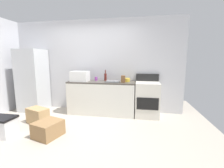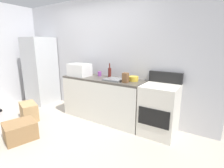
{
  "view_description": "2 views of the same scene",
  "coord_description": "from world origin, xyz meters",
  "px_view_note": "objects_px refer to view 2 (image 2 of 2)",
  "views": [
    {
      "loc": [
        1.3,
        -2.76,
        1.47
      ],
      "look_at": [
        0.68,
        0.7,
        0.91
      ],
      "focal_mm": 24.36,
      "sensor_mm": 36.0,
      "label": 1
    },
    {
      "loc": [
        2.29,
        -1.56,
        1.58
      ],
      "look_at": [
        0.82,
        0.74,
        0.93
      ],
      "focal_mm": 26.47,
      "sensor_mm": 36.0,
      "label": 2
    }
  ],
  "objects_px": {
    "cardboard_box_large": "(20,131)",
    "cardboard_box_medium": "(29,111)",
    "refrigerator": "(41,71)",
    "wine_bottle": "(110,72)",
    "mixing_bowl": "(133,79)",
    "stove_oven": "(159,109)",
    "coffee_mug": "(100,74)",
    "microwave": "(80,70)",
    "knife_block": "(125,78)"
  },
  "relations": [
    {
      "from": "stove_oven",
      "to": "mixing_bowl",
      "type": "distance_m",
      "value": 0.74
    },
    {
      "from": "wine_bottle",
      "to": "refrigerator",
      "type": "bearing_deg",
      "value": -174.98
    },
    {
      "from": "coffee_mug",
      "to": "mixing_bowl",
      "type": "relative_size",
      "value": 0.53
    },
    {
      "from": "stove_oven",
      "to": "cardboard_box_medium",
      "type": "relative_size",
      "value": 2.19
    },
    {
      "from": "wine_bottle",
      "to": "coffee_mug",
      "type": "distance_m",
      "value": 0.28
    },
    {
      "from": "stove_oven",
      "to": "mixing_bowl",
      "type": "relative_size",
      "value": 5.79
    },
    {
      "from": "stove_oven",
      "to": "wine_bottle",
      "type": "xyz_separation_m",
      "value": [
        -1.14,
        0.13,
        0.54
      ]
    },
    {
      "from": "knife_block",
      "to": "microwave",
      "type": "bearing_deg",
      "value": 177.84
    },
    {
      "from": "coffee_mug",
      "to": "stove_oven",
      "type": "bearing_deg",
      "value": -5.65
    },
    {
      "from": "stove_oven",
      "to": "coffee_mug",
      "type": "xyz_separation_m",
      "value": [
        -1.42,
        0.14,
        0.48
      ]
    },
    {
      "from": "stove_oven",
      "to": "knife_block",
      "type": "bearing_deg",
      "value": -167.9
    },
    {
      "from": "refrigerator",
      "to": "mixing_bowl",
      "type": "xyz_separation_m",
      "value": [
        2.72,
        0.12,
        0.06
      ]
    },
    {
      "from": "cardboard_box_large",
      "to": "cardboard_box_medium",
      "type": "bearing_deg",
      "value": 138.99
    },
    {
      "from": "microwave",
      "to": "cardboard_box_large",
      "type": "distance_m",
      "value": 1.64
    },
    {
      "from": "stove_oven",
      "to": "mixing_bowl",
      "type": "bearing_deg",
      "value": 172.83
    },
    {
      "from": "stove_oven",
      "to": "refrigerator",
      "type": "bearing_deg",
      "value": -179.03
    },
    {
      "from": "refrigerator",
      "to": "stove_oven",
      "type": "xyz_separation_m",
      "value": [
        3.27,
        0.06,
        -0.42
      ]
    },
    {
      "from": "knife_block",
      "to": "stove_oven",
      "type": "bearing_deg",
      "value": 12.1
    },
    {
      "from": "stove_oven",
      "to": "cardboard_box_medium",
      "type": "xyz_separation_m",
      "value": [
        -2.53,
        -0.93,
        -0.29
      ]
    },
    {
      "from": "refrigerator",
      "to": "mixing_bowl",
      "type": "relative_size",
      "value": 9.31
    },
    {
      "from": "stove_oven",
      "to": "knife_block",
      "type": "xyz_separation_m",
      "value": [
        -0.62,
        -0.13,
        0.52
      ]
    },
    {
      "from": "cardboard_box_large",
      "to": "mixing_bowl",
      "type": "bearing_deg",
      "value": 48.03
    },
    {
      "from": "microwave",
      "to": "coffee_mug",
      "type": "xyz_separation_m",
      "value": [
        0.38,
        0.23,
        -0.09
      ]
    },
    {
      "from": "refrigerator",
      "to": "cardboard_box_large",
      "type": "bearing_deg",
      "value": -46.29
    },
    {
      "from": "stove_oven",
      "to": "mixing_bowl",
      "type": "height_order",
      "value": "stove_oven"
    },
    {
      "from": "knife_block",
      "to": "cardboard_box_medium",
      "type": "distance_m",
      "value": 2.23
    },
    {
      "from": "refrigerator",
      "to": "cardboard_box_medium",
      "type": "bearing_deg",
      "value": -49.98
    },
    {
      "from": "microwave",
      "to": "knife_block",
      "type": "height_order",
      "value": "microwave"
    },
    {
      "from": "stove_oven",
      "to": "cardboard_box_medium",
      "type": "distance_m",
      "value": 2.72
    },
    {
      "from": "wine_bottle",
      "to": "knife_block",
      "type": "bearing_deg",
      "value": -26.88
    },
    {
      "from": "wine_bottle",
      "to": "mixing_bowl",
      "type": "distance_m",
      "value": 0.59
    },
    {
      "from": "knife_block",
      "to": "coffee_mug",
      "type": "bearing_deg",
      "value": 161.06
    },
    {
      "from": "wine_bottle",
      "to": "coffee_mug",
      "type": "bearing_deg",
      "value": 178.26
    },
    {
      "from": "wine_bottle",
      "to": "mixing_bowl",
      "type": "height_order",
      "value": "wine_bottle"
    },
    {
      "from": "wine_bottle",
      "to": "knife_block",
      "type": "height_order",
      "value": "wine_bottle"
    },
    {
      "from": "stove_oven",
      "to": "cardboard_box_medium",
      "type": "bearing_deg",
      "value": -159.82
    },
    {
      "from": "stove_oven",
      "to": "coffee_mug",
      "type": "height_order",
      "value": "stove_oven"
    },
    {
      "from": "cardboard_box_large",
      "to": "cardboard_box_medium",
      "type": "xyz_separation_m",
      "value": [
        -0.61,
        0.53,
        0.03
      ]
    },
    {
      "from": "stove_oven",
      "to": "cardboard_box_medium",
      "type": "height_order",
      "value": "stove_oven"
    },
    {
      "from": "cardboard_box_large",
      "to": "microwave",
      "type": "bearing_deg",
      "value": 84.61
    },
    {
      "from": "coffee_mug",
      "to": "mixing_bowl",
      "type": "xyz_separation_m",
      "value": [
        0.86,
        -0.07,
        -0.0
      ]
    },
    {
      "from": "microwave",
      "to": "coffee_mug",
      "type": "height_order",
      "value": "microwave"
    },
    {
      "from": "wine_bottle",
      "to": "microwave",
      "type": "bearing_deg",
      "value": -161.49
    },
    {
      "from": "refrigerator",
      "to": "cardboard_box_large",
      "type": "distance_m",
      "value": 2.07
    },
    {
      "from": "wine_bottle",
      "to": "coffee_mug",
      "type": "xyz_separation_m",
      "value": [
        -0.27,
        0.01,
        -0.06
      ]
    },
    {
      "from": "microwave",
      "to": "cardboard_box_large",
      "type": "height_order",
      "value": "microwave"
    },
    {
      "from": "stove_oven",
      "to": "mixing_bowl",
      "type": "xyz_separation_m",
      "value": [
        -0.55,
        0.07,
        0.48
      ]
    },
    {
      "from": "stove_oven",
      "to": "coffee_mug",
      "type": "relative_size",
      "value": 11.0
    },
    {
      "from": "cardboard_box_medium",
      "to": "coffee_mug",
      "type": "bearing_deg",
      "value": 43.76
    },
    {
      "from": "refrigerator",
      "to": "microwave",
      "type": "relative_size",
      "value": 3.84
    }
  ]
}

